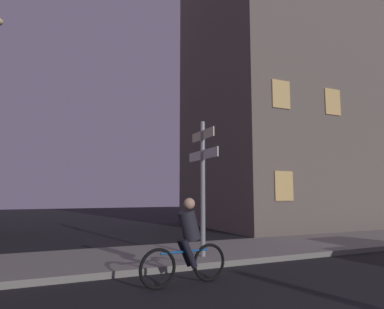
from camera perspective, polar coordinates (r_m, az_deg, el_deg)
sidewalk_kerb at (r=9.44m, az=-1.17°, el=-16.53°), size 40.00×3.14×0.14m
signpost at (r=8.61m, az=1.84°, el=-3.51°), size 0.12×1.65×3.41m
cyclist at (r=6.57m, az=-0.85°, el=-14.91°), size 1.82×0.37×1.61m
building_right_block at (r=20.73m, az=17.45°, el=9.21°), size 11.64×7.76×14.49m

